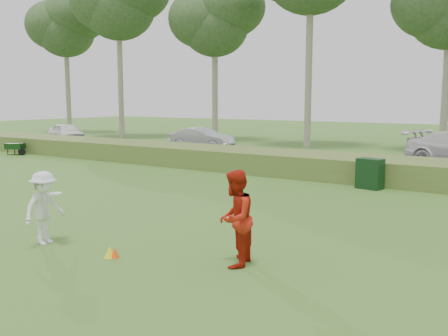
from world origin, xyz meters
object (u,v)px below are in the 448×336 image
Objects in this scene: cone_orange at (115,253)px; car_mid at (202,138)px; player_white at (44,208)px; cone_yellow at (110,252)px; player_red at (235,218)px; utility_cabinet at (370,174)px; car_left at (66,132)px.

car_mid is (-11.01, 18.19, 0.63)m from cone_orange.
cone_yellow is at bearing -92.55° from player_white.
cone_yellow is 0.06× the size of car_mid.
player_red reaches higher than utility_cabinet.
utility_cabinet reaches higher than cone_orange.
player_red is 0.45× the size of car_mid.
car_left reaches higher than cone_orange.
car_mid is at bearing 21.35° from player_white.
car_left is 0.97× the size of car_mid.
utility_cabinet is at bearing 79.92° from cone_orange.
cone_orange is 0.05× the size of car_left.
cone_orange is at bearing -83.19° from player_red.
car_mid is at bearing -66.38° from car_left.
player_white is at bearing -111.19° from car_left.
utility_cabinet is (1.87, 10.54, 0.44)m from cone_orange.
player_white is 2.03m from cone_yellow.
player_red is at bearing -77.44° from utility_cabinet.
player_white is 4.39m from player_red.
cone_yellow is 28.38m from car_left.
player_red reaches higher than player_white.
player_red is 9.63m from utility_cabinet.
car_mid is at bearing 121.19° from cone_orange.
player_red is at bearing 22.15° from cone_orange.
player_white is 7.80× the size of cone_orange.
player_white reaches higher than car_left.
cone_orange is 28.42m from car_left.
utility_cabinet is at bearing -124.50° from car_mid.
car_left is at bearing -138.64° from player_red.
utility_cabinet is 25.36m from car_left.
car_mid is at bearing 159.51° from utility_cabinet.
car_left is at bearing 90.83° from car_mid.
cone_orange is 21.27m from car_mid.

